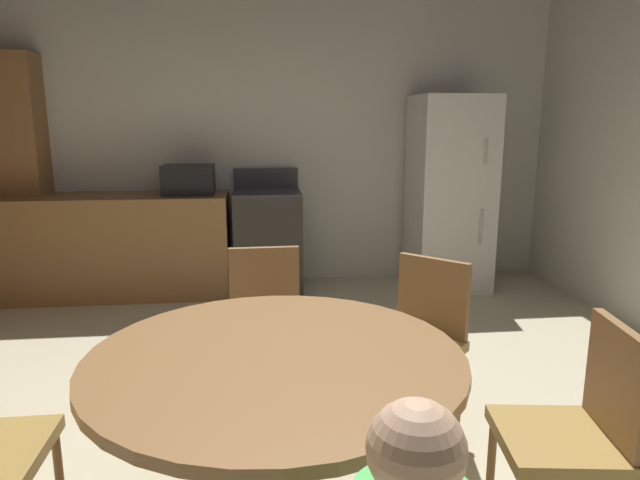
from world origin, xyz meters
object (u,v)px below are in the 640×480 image
Objects in this scene: oven_range at (268,240)px; chair_north at (266,319)px; refrigerator at (449,193)px; chair_east at (578,427)px; microwave at (189,180)px; dining_table at (276,394)px; chair_northeast at (421,335)px.

chair_north is at bearing -91.45° from oven_range.
chair_east is at bearing -101.50° from refrigerator.
refrigerator reaches higher than microwave.
microwave is at bearing -165.01° from chair_north.
chair_north reaches higher than dining_table.
microwave is 3.79m from chair_east.
chair_north is at bearing -73.87° from microwave.
refrigerator is 2.02× the size of chair_north.
microwave reaches higher than chair_northeast.
chair_east and chair_north have the same top height.
chair_northeast is (-0.97, -2.42, -0.38)m from refrigerator.
microwave is at bearing -105.85° from chair_northeast.
dining_table is at bearing 0.00° from chair_northeast.
refrigerator is at bearing -1.22° from microwave.
chair_northeast is 0.82m from chair_north.
dining_table is at bearing 0.00° from chair_north.
chair_north is (-1.73, -2.11, -0.38)m from refrigerator.
oven_range is at bearing 177.41° from chair_north.
chair_northeast is at bearing -74.10° from oven_range.
refrigerator is 1.36× the size of dining_table.
chair_northeast is (1.38, -2.47, -0.53)m from microwave.
oven_range is at bearing -65.32° from chair_east.
chair_east is (-0.67, -3.31, -0.38)m from refrigerator.
chair_east is (1.00, -3.36, 0.03)m from oven_range.
microwave is 0.51× the size of chair_northeast.
chair_east is (1.68, -3.36, -0.53)m from microwave.
dining_table is (-1.71, -3.16, -0.27)m from refrigerator.
microwave is at bearing -55.30° from chair_east.
microwave is at bearing 101.39° from dining_table.
microwave is 3.30m from dining_table.
dining_table is 1.05m from chair_east.
refrigerator is at bearing -93.42° from chair_east.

